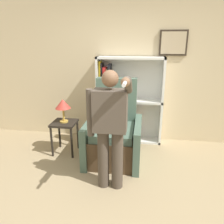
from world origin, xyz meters
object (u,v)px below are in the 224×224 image
object	(u,v)px
person_standing	(110,125)
side_table	(65,128)
armchair	(114,136)
bookcase	(122,101)
table_lamp	(63,105)

from	to	relation	value
person_standing	side_table	bearing A→B (deg)	137.74
side_table	armchair	bearing A→B (deg)	-3.52
bookcase	armchair	size ratio (longest dim) A/B	1.24
side_table	table_lamp	size ratio (longest dim) A/B	1.42
table_lamp	person_standing	bearing A→B (deg)	-42.26
side_table	bookcase	bearing A→B (deg)	36.25
armchair	person_standing	bearing A→B (deg)	-86.02
bookcase	table_lamp	xyz separation A→B (m)	(-0.92, -0.68, 0.09)
bookcase	side_table	size ratio (longest dim) A/B	2.84
person_standing	table_lamp	bearing A→B (deg)	137.74
armchair	table_lamp	size ratio (longest dim) A/B	3.25
bookcase	armchair	xyz separation A→B (m)	(-0.05, -0.73, -0.40)
person_standing	table_lamp	xyz separation A→B (m)	(-0.92, 0.84, -0.02)
bookcase	side_table	world-z (taller)	bookcase
person_standing	table_lamp	distance (m)	1.25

